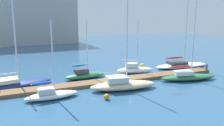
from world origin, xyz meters
name	(u,v)px	position (x,y,z in m)	size (l,w,h in m)	color
ground_plane	(118,82)	(0.00, 0.00, 0.00)	(120.00, 120.00, 0.00)	#2D567A
dock_pier	(118,80)	(0.00, 0.00, 0.19)	(27.73, 1.97, 0.39)	brown
dock_piling_far_end	(206,69)	(13.47, -0.83, 0.61)	(0.28, 0.28, 1.23)	brown
sailboat_0	(14,83)	(-11.93, 2.69, 0.49)	(8.80, 3.84, 10.61)	navy
sailboat_1	(51,94)	(-8.65, -2.75, 0.51)	(5.34, 1.96, 7.72)	white
sailboat_2	(85,74)	(-3.35, 3.15, 0.55)	(5.70, 2.18, 7.40)	#2D7047
sailboat_3	(123,84)	(-0.85, -2.91, 0.61)	(7.75, 3.43, 9.66)	beige
sailboat_4	(135,69)	(3.96, 3.02, 0.59)	(5.50, 2.83, 7.41)	white
sailboat_5	(188,76)	(8.37, -2.80, 0.56)	(7.70, 3.43, 10.28)	#2D7047
sailboat_6	(181,64)	(12.40, 3.36, 0.51)	(9.11, 3.52, 13.90)	white
mooring_buoy_yellow	(142,66)	(6.62, 5.44, 0.36)	(0.72, 0.72, 0.72)	yellow
mooring_buoy_orange	(107,97)	(-3.67, -5.13, 0.29)	(0.58, 0.58, 0.58)	orange
harbor_building_distant	(28,12)	(-6.69, 44.23, 8.72)	(25.55, 8.18, 17.44)	#ADA89E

